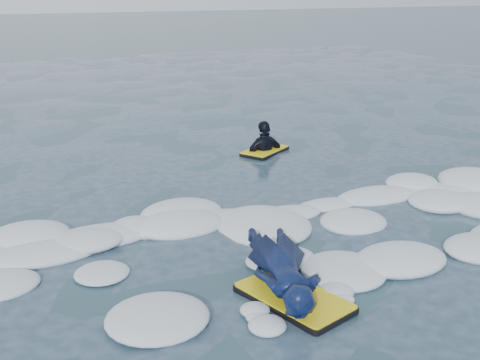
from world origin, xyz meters
name	(u,v)px	position (x,y,z in m)	size (l,w,h in m)	color
ground	(239,278)	(0.00, 0.00, 0.00)	(120.00, 120.00, 0.00)	#18333B
foam_band	(208,241)	(0.00, 1.03, 0.00)	(12.00, 3.10, 0.30)	silver
prone_woman_unit	(284,272)	(0.31, -0.47, 0.24)	(1.04, 1.87, 0.46)	black
waiting_rider_unit	(265,159)	(2.32, 4.45, -0.11)	(1.11, 0.99, 1.46)	black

